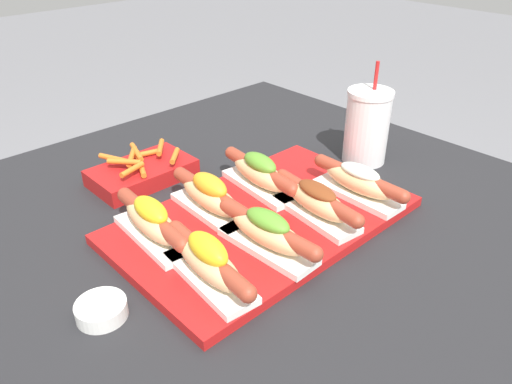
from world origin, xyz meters
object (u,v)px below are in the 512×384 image
(hot_dog_1, at_px, (268,232))
(hot_dog_2, at_px, (317,201))
(hot_dog_6, at_px, (260,173))
(hot_dog_0, at_px, (209,262))
(drink_cup, at_px, (367,126))
(fries_basket, at_px, (142,171))
(sauce_bowl, at_px, (101,309))
(hot_dog_3, at_px, (359,181))
(hot_dog_5, at_px, (210,196))
(hot_dog_4, at_px, (152,221))
(serving_tray, at_px, (264,219))

(hot_dog_1, distance_m, hot_dog_2, 0.13)
(hot_dog_6, bearing_deg, hot_dog_0, -148.80)
(hot_dog_6, xyz_separation_m, drink_cup, (0.28, -0.04, 0.03))
(hot_dog_0, relative_size, fries_basket, 1.05)
(hot_dog_6, height_order, fries_basket, hot_dog_6)
(sauce_bowl, bearing_deg, hot_dog_1, -13.70)
(hot_dog_2, bearing_deg, hot_dog_3, -4.18)
(hot_dog_2, relative_size, drink_cup, 0.97)
(hot_dog_2, xyz_separation_m, drink_cup, (0.28, 0.10, 0.03))
(hot_dog_3, bearing_deg, hot_dog_5, 148.66)
(hot_dog_0, height_order, hot_dog_4, hot_dog_0)
(hot_dog_1, bearing_deg, hot_dog_2, 4.47)
(hot_dog_1, relative_size, sauce_bowl, 3.00)
(serving_tray, relative_size, hot_dog_5, 2.43)
(hot_dog_2, xyz_separation_m, hot_dog_3, (0.11, -0.01, 0.00))
(hot_dog_0, height_order, hot_dog_6, hot_dog_0)
(hot_dog_2, height_order, drink_cup, drink_cup)
(hot_dog_5, distance_m, fries_basket, 0.22)
(hot_dog_1, bearing_deg, serving_tray, 49.52)
(serving_tray, xyz_separation_m, hot_dog_0, (-0.18, -0.07, 0.04))
(hot_dog_3, bearing_deg, hot_dog_1, -179.52)
(hot_dog_1, xyz_separation_m, drink_cup, (0.41, 0.11, 0.03))
(serving_tray, bearing_deg, hot_dog_0, -158.16)
(hot_dog_3, bearing_deg, fries_basket, 124.01)
(hot_dog_0, height_order, hot_dog_5, hot_dog_0)
(serving_tray, xyz_separation_m, hot_dog_1, (-0.07, -0.08, 0.04))
(hot_dog_4, bearing_deg, hot_dog_0, -89.49)
(sauce_bowl, bearing_deg, hot_dog_3, -7.00)
(sauce_bowl, bearing_deg, hot_dog_2, -7.80)
(hot_dog_1, xyz_separation_m, sauce_bowl, (-0.26, 0.06, -0.04))
(serving_tray, bearing_deg, hot_dog_1, -130.48)
(hot_dog_4, height_order, hot_dog_5, hot_dog_5)
(hot_dog_2, bearing_deg, hot_dog_4, 150.44)
(sauce_bowl, distance_m, fries_basket, 0.40)
(hot_dog_3, xyz_separation_m, hot_dog_6, (-0.12, 0.15, 0.00))
(fries_basket, bearing_deg, hot_dog_5, -88.13)
(hot_dog_6, bearing_deg, drink_cup, -8.91)
(sauce_bowl, relative_size, drink_cup, 0.33)
(serving_tray, distance_m, hot_dog_3, 0.20)
(hot_dog_0, distance_m, hot_dog_1, 0.12)
(serving_tray, xyz_separation_m, drink_cup, (0.34, 0.03, 0.07))
(hot_dog_0, relative_size, hot_dog_1, 1.00)
(hot_dog_0, xyz_separation_m, fries_basket, (0.11, 0.37, -0.03))
(hot_dog_0, height_order, drink_cup, drink_cup)
(hot_dog_4, distance_m, hot_dog_6, 0.25)
(hot_dog_3, height_order, hot_dog_6, hot_dog_6)
(drink_cup, bearing_deg, hot_dog_0, -168.81)
(hot_dog_4, height_order, sauce_bowl, hot_dog_4)
(hot_dog_1, height_order, fries_basket, hot_dog_1)
(hot_dog_2, relative_size, sauce_bowl, 2.98)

